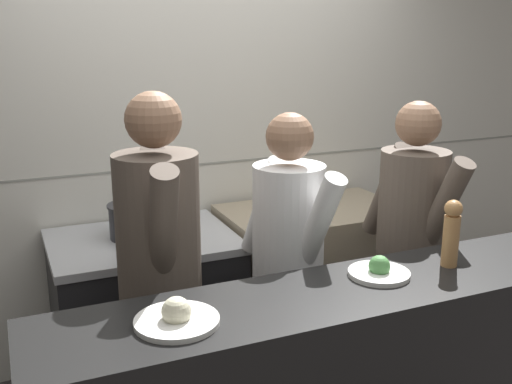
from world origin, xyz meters
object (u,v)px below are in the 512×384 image
mixing_bowl_steel (284,204)px  chef_sous (288,266)px  oven_range (146,314)px  chef_line (410,246)px  plated_dish_appetiser (379,271)px  chef_head_cook (160,273)px  stock_pot (133,220)px  pepper_mill (451,232)px  plated_dish_main (177,317)px

mixing_bowl_steel → chef_sous: bearing=-114.7°
oven_range → chef_line: (1.16, -0.70, 0.45)m
plated_dish_appetiser → chef_head_cook: (-0.70, 0.55, -0.10)m
stock_pot → mixing_bowl_steel: stock_pot is taller
plated_dish_appetiser → pepper_mill: 0.33m
plated_dish_main → plated_dish_appetiser: (0.80, 0.07, -0.00)m
oven_range → chef_head_cook: (-0.07, -0.65, 0.50)m
mixing_bowl_steel → plated_dish_main: plated_dish_main is taller
chef_sous → plated_dish_main: bearing=-150.8°
mixing_bowl_steel → chef_head_cook: (-0.91, -0.69, -0.01)m
mixing_bowl_steel → chef_sous: size_ratio=0.15×
plated_dish_appetiser → chef_sous: (-0.11, 0.54, -0.16)m
stock_pot → chef_sous: bearing=-51.3°
mixing_bowl_steel → plated_dish_main: (-1.01, -1.30, 0.09)m
stock_pot → plated_dish_main: 1.30m
plated_dish_main → chef_sous: bearing=41.0°
stock_pot → plated_dish_appetiser: bearing=-61.5°
plated_dish_appetiser → chef_line: (0.53, 0.50, -0.15)m
plated_dish_appetiser → pepper_mill: pepper_mill is taller
oven_range → chef_line: bearing=-31.1°
pepper_mill → chef_sous: (-0.42, 0.56, -0.28)m
plated_dish_main → pepper_mill: (1.11, 0.04, 0.12)m
stock_pot → chef_line: bearing=-31.4°
oven_range → plated_dish_appetiser: plated_dish_appetiser is taller
oven_range → plated_dish_appetiser: 1.48m
oven_range → chef_sous: bearing=-52.2°
stock_pot → oven_range: bearing=-37.2°
stock_pot → pepper_mill: 1.60m
oven_range → pepper_mill: size_ratio=3.53×
plated_dish_main → pepper_mill: size_ratio=1.01×
mixing_bowl_steel → stock_pot: bearing=-179.4°
chef_head_cook → plated_dish_main: bearing=-91.4°
plated_dish_appetiser → chef_line: bearing=42.9°
pepper_mill → oven_range: bearing=127.4°
oven_range → plated_dish_main: (-0.18, -1.26, 0.61)m
pepper_mill → mixing_bowl_steel: bearing=94.5°
stock_pot → chef_sous: 0.89m
chef_head_cook → chef_line: size_ratio=1.06×
stock_pot → plated_dish_main: (-0.14, -1.29, 0.07)m
chef_sous → chef_head_cook: bearing=167.3°
plated_dish_main → chef_line: bearing=22.8°
chef_head_cook → chef_line: (1.23, -0.05, -0.05)m
oven_range → stock_pot: 0.53m
mixing_bowl_steel → chef_line: bearing=-66.3°
stock_pot → mixing_bowl_steel: (0.87, 0.01, -0.02)m
oven_range → plated_dish_main: plated_dish_main is taller
stock_pot → plated_dish_main: plated_dish_main is taller
pepper_mill → chef_head_cook: bearing=150.5°
chef_head_cook → chef_sous: bearing=7.3°
pepper_mill → chef_head_cook: chef_head_cook is taller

